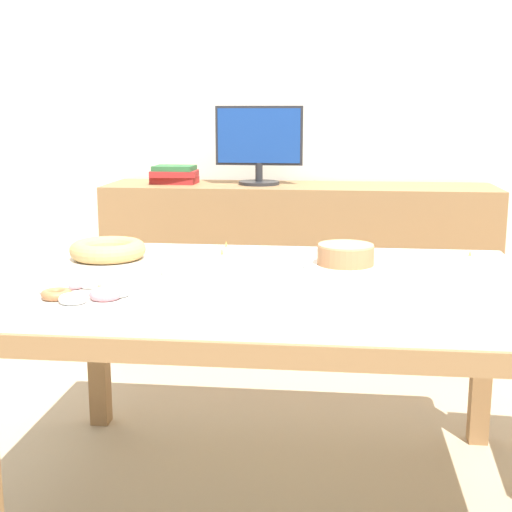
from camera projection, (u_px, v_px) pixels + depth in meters
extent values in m
plane|color=tan|center=(273.00, 495.00, 2.31)|extent=(12.00, 12.00, 0.00)
cube|color=silver|center=(303.00, 95.00, 3.67)|extent=(8.00, 0.10, 2.60)
cube|color=silver|center=(274.00, 283.00, 2.17)|extent=(1.56, 1.03, 0.04)
cube|color=olive|center=(256.00, 351.00, 1.70)|extent=(1.59, 0.08, 0.06)
cube|color=olive|center=(286.00, 265.00, 2.66)|extent=(1.59, 0.08, 0.06)
cube|color=olive|center=(38.00, 291.00, 2.26)|extent=(0.08, 1.06, 0.06)
cube|color=olive|center=(98.00, 343.00, 2.78)|extent=(0.07, 0.07, 0.67)
cube|color=olive|center=(482.00, 357.00, 2.62)|extent=(0.07, 0.07, 0.67)
cube|color=olive|center=(298.00, 272.00, 3.55)|extent=(1.88, 0.44, 0.87)
cylinder|color=#262628|center=(259.00, 183.00, 3.48)|extent=(0.20, 0.20, 0.02)
cylinder|color=#262628|center=(259.00, 172.00, 3.47)|extent=(0.04, 0.04, 0.09)
cube|color=#262628|center=(259.00, 136.00, 3.44)|extent=(0.42, 0.02, 0.28)
cube|color=navy|center=(259.00, 136.00, 3.43)|extent=(0.40, 0.00, 0.26)
cube|color=maroon|center=(175.00, 180.00, 3.53)|extent=(0.22, 0.15, 0.03)
cube|color=maroon|center=(174.00, 174.00, 3.52)|extent=(0.23, 0.18, 0.03)
cube|color=#2D6638|center=(174.00, 168.00, 3.52)|extent=(0.20, 0.16, 0.02)
cylinder|color=silver|center=(345.00, 266.00, 2.30)|extent=(0.27, 0.27, 0.01)
cylinder|color=#BC7A4C|center=(346.00, 255.00, 2.29)|extent=(0.18, 0.18, 0.06)
cylinder|color=#EDA16C|center=(346.00, 245.00, 2.28)|extent=(0.18, 0.18, 0.01)
cylinder|color=silver|center=(108.00, 260.00, 2.38)|extent=(0.31, 0.31, 0.01)
torus|color=tan|center=(108.00, 250.00, 2.38)|extent=(0.25, 0.25, 0.06)
cylinder|color=silver|center=(86.00, 296.00, 1.92)|extent=(0.37, 0.37, 0.01)
torus|color=white|center=(116.00, 291.00, 1.89)|extent=(0.08, 0.08, 0.03)
torus|color=#EAD184|center=(112.00, 286.00, 1.96)|extent=(0.07, 0.07, 0.02)
torus|color=white|center=(91.00, 282.00, 1.99)|extent=(0.08, 0.08, 0.03)
torus|color=pink|center=(72.00, 283.00, 1.98)|extent=(0.08, 0.08, 0.03)
torus|color=white|center=(54.00, 288.00, 1.93)|extent=(0.08, 0.08, 0.02)
torus|color=#B27042|center=(57.00, 294.00, 1.87)|extent=(0.08, 0.08, 0.02)
torus|color=white|center=(73.00, 299.00, 1.83)|extent=(0.07, 0.07, 0.02)
torus|color=pink|center=(105.00, 294.00, 1.86)|extent=(0.08, 0.08, 0.03)
cylinder|color=silver|center=(196.00, 273.00, 2.21)|extent=(0.21, 0.21, 0.01)
cylinder|color=silver|center=(196.00, 269.00, 2.21)|extent=(0.21, 0.21, 0.01)
cylinder|color=silver|center=(196.00, 266.00, 2.20)|extent=(0.21, 0.21, 0.01)
cylinder|color=silver|center=(196.00, 263.00, 2.20)|extent=(0.21, 0.21, 0.01)
cylinder|color=silver|center=(222.00, 257.00, 2.43)|extent=(0.04, 0.04, 0.02)
cylinder|color=white|center=(222.00, 255.00, 2.43)|extent=(0.03, 0.03, 0.00)
cone|color=#F9B74C|center=(222.00, 251.00, 2.43)|extent=(0.01, 0.01, 0.02)
cylinder|color=silver|center=(470.00, 258.00, 2.41)|extent=(0.04, 0.04, 0.02)
cylinder|color=white|center=(470.00, 256.00, 2.41)|extent=(0.03, 0.03, 0.00)
cone|color=#F9B74C|center=(470.00, 253.00, 2.41)|extent=(0.01, 0.01, 0.02)
cylinder|color=silver|center=(226.00, 249.00, 2.57)|extent=(0.04, 0.04, 0.02)
cylinder|color=white|center=(226.00, 247.00, 2.57)|extent=(0.03, 0.03, 0.00)
cone|color=#F9B74C|center=(226.00, 244.00, 2.57)|extent=(0.01, 0.01, 0.02)
cylinder|color=silver|center=(128.00, 246.00, 2.62)|extent=(0.04, 0.04, 0.02)
cylinder|color=white|center=(128.00, 245.00, 2.62)|extent=(0.03, 0.03, 0.00)
cone|color=#F9B74C|center=(128.00, 241.00, 2.62)|extent=(0.01, 0.01, 0.02)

